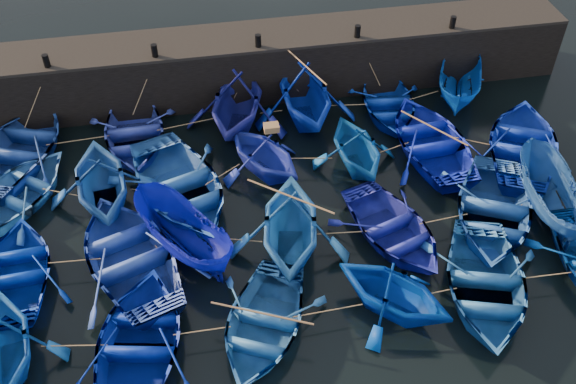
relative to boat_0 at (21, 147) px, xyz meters
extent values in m
plane|color=black|center=(9.32, -7.52, -0.58)|extent=(120.00, 120.00, 0.00)
cube|color=black|center=(9.32, 2.98, 0.67)|extent=(26.00, 2.50, 2.50)
cube|color=black|center=(9.32, 2.98, 1.98)|extent=(26.00, 2.50, 0.12)
cylinder|color=black|center=(1.32, 2.08, 2.29)|extent=(0.24, 0.24, 0.50)
cylinder|color=black|center=(5.32, 2.08, 2.29)|extent=(0.24, 0.24, 0.50)
cylinder|color=black|center=(9.32, 2.08, 2.29)|extent=(0.24, 0.24, 0.50)
cylinder|color=black|center=(13.32, 2.08, 2.29)|extent=(0.24, 0.24, 0.50)
cylinder|color=black|center=(17.32, 2.08, 2.29)|extent=(0.24, 0.24, 0.50)
imported|color=navy|center=(0.00, 0.00, 0.00)|extent=(5.74, 6.67, 1.17)
imported|color=#2A3AA8|center=(4.12, 0.14, -0.08)|extent=(3.64, 4.98, 1.01)
imported|color=navy|center=(8.19, 0.51, 0.64)|extent=(5.26, 5.67, 2.45)
imported|color=#0728B0|center=(10.88, 0.53, 0.66)|extent=(4.20, 4.84, 2.49)
imported|color=#082D9B|center=(14.32, 0.32, -0.13)|extent=(3.63, 4.73, 0.91)
imported|color=#06419D|center=(17.47, 0.68, 0.30)|extent=(3.45, 4.86, 1.76)
imported|color=#2962AD|center=(0.10, -2.45, -0.09)|extent=(5.59, 5.83, 0.98)
imported|color=#16488D|center=(3.11, -3.03, 0.57)|extent=(4.34, 4.85, 2.30)
imported|color=blue|center=(5.67, -3.28, 0.02)|extent=(5.74, 6.78, 1.20)
imported|color=#1A2A9F|center=(8.78, -2.41, 0.38)|extent=(4.61, 4.78, 1.93)
imported|color=#094D96|center=(12.17, -2.69, 0.39)|extent=(3.49, 3.95, 1.94)
imported|color=#0817A7|center=(15.19, -2.34, -0.03)|extent=(4.12, 5.52, 1.10)
imported|color=#0A25A0|center=(18.52, -3.23, -0.02)|extent=(5.92, 6.60, 1.13)
imported|color=#002394|center=(0.57, -5.96, -0.13)|extent=(3.32, 4.50, 0.90)
imported|color=#2544B6|center=(3.97, -6.07, -0.01)|extent=(5.56, 6.53, 1.15)
imported|color=#080F9E|center=(5.65, -5.81, 0.26)|extent=(3.80, 4.52, 1.68)
imported|color=blue|center=(9.02, -6.29, 0.60)|extent=(4.71, 5.19, 2.38)
imported|color=navy|center=(12.42, -6.45, -0.12)|extent=(4.48, 5.29, 0.93)
imported|color=#1F52A5|center=(15.93, -6.30, -0.03)|extent=(5.72, 6.43, 1.10)
imported|color=navy|center=(17.93, -6.22, 0.25)|extent=(2.00, 4.45, 1.67)
imported|color=#0D50B3|center=(0.64, -9.00, 0.38)|extent=(3.72, 4.13, 1.93)
imported|color=#011A8A|center=(4.23, -9.29, -0.07)|extent=(4.45, 5.55, 1.03)
imported|color=#2361AF|center=(7.64, -9.31, -0.12)|extent=(4.80, 5.42, 0.93)
imported|color=#0033A1|center=(11.52, -9.24, 0.38)|extent=(4.83, 4.82, 1.93)
imported|color=#1B5792|center=(14.43, -9.18, -0.06)|extent=(4.96, 5.93, 1.06)
cube|color=olive|center=(9.08, -2.41, 1.47)|extent=(0.53, 0.40, 0.24)
cylinder|color=tan|center=(2.06, 0.07, -0.03)|extent=(2.32, 0.17, 0.04)
cylinder|color=tan|center=(6.16, 0.32, -0.03)|extent=(2.28, 0.41, 0.04)
cylinder|color=tan|center=(9.54, 0.52, -0.03)|extent=(0.89, 0.06, 0.04)
cylinder|color=tan|center=(12.60, 0.42, -0.03)|extent=(1.64, 0.25, 0.04)
cylinder|color=tan|center=(15.89, 0.50, -0.03)|extent=(1.36, 0.40, 0.04)
cylinder|color=tan|center=(1.60, -2.74, -0.03)|extent=(1.22, 0.61, 0.04)
cylinder|color=tan|center=(4.39, -3.16, -0.03)|extent=(0.78, 0.29, 0.04)
cylinder|color=tan|center=(7.23, -2.85, -0.03)|extent=(1.33, 0.90, 0.04)
cylinder|color=tan|center=(10.48, -2.55, -0.03)|extent=(1.59, 0.32, 0.04)
cylinder|color=tan|center=(13.68, -2.52, -0.03)|extent=(1.23, 0.39, 0.04)
cylinder|color=tan|center=(16.86, -2.78, -0.03)|extent=(1.54, 0.92, 0.04)
cylinder|color=tan|center=(2.27, -6.01, -0.03)|extent=(1.59, 0.15, 0.04)
cylinder|color=tan|center=(4.81, -5.94, -0.03)|extent=(0.15, 0.28, 0.04)
cylinder|color=tan|center=(7.33, -6.05, -0.03)|extent=(1.58, 0.51, 0.04)
cylinder|color=tan|center=(10.72, -6.37, -0.03)|extent=(1.61, 0.20, 0.04)
cylinder|color=tan|center=(14.18, -6.38, -0.03)|extent=(1.72, 0.18, 0.04)
cylinder|color=tan|center=(16.93, -6.26, -0.03)|extent=(0.21, 0.11, 0.04)
cylinder|color=tan|center=(2.44, -9.15, -0.03)|extent=(1.80, 0.33, 0.04)
cylinder|color=tan|center=(5.94, -9.30, -0.03)|extent=(1.61, 0.06, 0.04)
cylinder|color=tan|center=(9.58, -9.28, -0.03)|extent=(2.07, 0.11, 0.04)
cylinder|color=tan|center=(12.98, -9.21, -0.03)|extent=(1.12, 0.10, 0.04)
cylinder|color=tan|center=(16.35, -9.22, -0.03)|extent=(2.03, 0.11, 0.04)
cylinder|color=tan|center=(0.66, 1.59, 1.00)|extent=(1.36, 0.82, 2.09)
cylinder|color=tan|center=(4.72, 1.66, 1.00)|extent=(1.24, 0.69, 2.09)
cylinder|color=tan|center=(8.75, 1.84, 1.00)|extent=(1.17, 0.31, 2.09)
cylinder|color=tan|center=(10.10, 1.85, 1.00)|extent=(1.60, 0.29, 2.09)
cylinder|color=tan|center=(13.82, 1.75, 1.00)|extent=(1.04, 0.51, 2.09)
cylinder|color=tan|center=(17.39, 1.93, 1.00)|extent=(0.20, 0.15, 2.07)
cylinder|color=#99724C|center=(10.88, 0.53, 1.94)|extent=(1.08, 2.84, 0.06)
cylinder|color=#99724C|center=(15.19, -2.34, 0.54)|extent=(1.77, 2.49, 0.06)
cylinder|color=#99724C|center=(9.02, -6.29, 1.82)|extent=(2.34, 1.97, 0.06)
cylinder|color=#99724C|center=(7.64, -9.31, 0.38)|extent=(2.74, 1.32, 0.06)
camera|label=1|loc=(6.42, -19.95, 15.16)|focal=40.00mm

